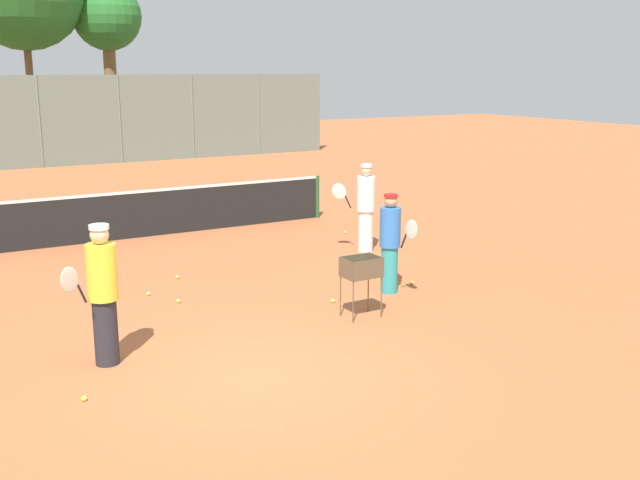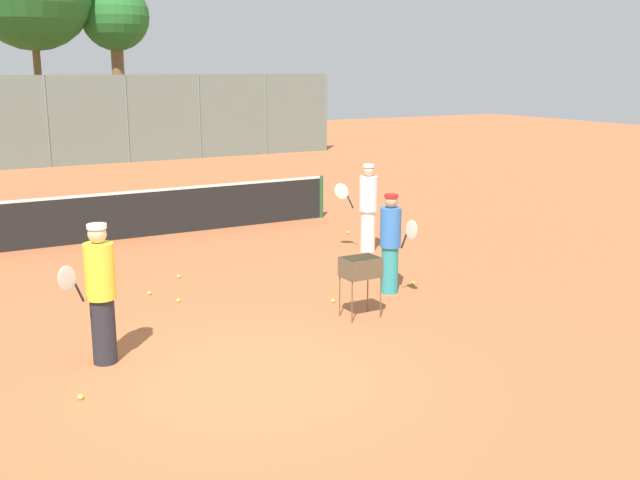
{
  "view_description": "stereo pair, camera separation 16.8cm",
  "coord_description": "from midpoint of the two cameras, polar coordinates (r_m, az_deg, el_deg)",
  "views": [
    {
      "loc": [
        -3.65,
        -7.88,
        3.73
      ],
      "look_at": [
        2.3,
        2.34,
        1.0
      ],
      "focal_mm": 42.0,
      "sensor_mm": 36.0,
      "label": 1
    },
    {
      "loc": [
        -3.5,
        -7.97,
        3.73
      ],
      "look_at": [
        2.3,
        2.34,
        1.0
      ],
      "focal_mm": 42.0,
      "sensor_mm": 36.0,
      "label": 2
    }
  ],
  "objects": [
    {
      "name": "tennis_ball_5",
      "position": [
        13.29,
        7.45,
        -3.28
      ],
      "size": [
        0.07,
        0.07,
        0.07
      ],
      "primitive_type": "sphere",
      "color": "#D1E54C",
      "rests_on": "ground_plane"
    },
    {
      "name": "parked_car",
      "position": [
        36.27,
        -14.19,
        7.74
      ],
      "size": [
        4.2,
        1.7,
        1.6
      ],
      "color": "white",
      "rests_on": "ground_plane"
    },
    {
      "name": "tennis_ball_7",
      "position": [
        12.2,
        1.37,
        -4.65
      ],
      "size": [
        0.07,
        0.07,
        0.07
      ],
      "primitive_type": "sphere",
      "color": "#D1E54C",
      "rests_on": "ground_plane"
    },
    {
      "name": "tennis_ball_2",
      "position": [
        17.23,
        2.45,
        0.58
      ],
      "size": [
        0.07,
        0.07,
        0.07
      ],
      "primitive_type": "sphere",
      "color": "#D1E54C",
      "rests_on": "ground_plane"
    },
    {
      "name": "tree_0",
      "position": [
        35.62,
        -15.2,
        15.84
      ],
      "size": [
        2.99,
        2.99,
        7.46
      ],
      "color": "brown",
      "rests_on": "ground_plane"
    },
    {
      "name": "ground_plane",
      "position": [
        9.46,
        -4.75,
        -10.27
      ],
      "size": [
        80.0,
        80.0,
        0.0
      ],
      "primitive_type": "plane",
      "color": "#B26038"
    },
    {
      "name": "tennis_ball_1",
      "position": [
        13.82,
        -10.37,
        -2.75
      ],
      "size": [
        0.07,
        0.07,
        0.07
      ],
      "primitive_type": "sphere",
      "color": "#D1E54C",
      "rests_on": "ground_plane"
    },
    {
      "name": "tennis_net",
      "position": [
        16.97,
        -16.68,
        1.67
      ],
      "size": [
        11.54,
        0.1,
        1.07
      ],
      "color": "#26592D",
      "rests_on": "ground_plane"
    },
    {
      "name": "back_fence",
      "position": [
        30.32,
        -22.77,
        8.22
      ],
      "size": [
        27.56,
        0.08,
        3.47
      ],
      "color": "slate",
      "rests_on": "ground_plane"
    },
    {
      "name": "player_yellow_shirt",
      "position": [
        15.4,
        3.97,
        2.54
      ],
      "size": [
        0.83,
        0.61,
        1.82
      ],
      "rotation": [
        0.0,
        0.0,
        2.57
      ],
      "color": "white",
      "rests_on": "ground_plane"
    },
    {
      "name": "ball_cart",
      "position": [
        11.35,
        3.5,
        -2.46
      ],
      "size": [
        0.56,
        0.41,
        0.94
      ],
      "color": "brown",
      "rests_on": "ground_plane"
    },
    {
      "name": "tennis_ball_0",
      "position": [
        9.19,
        -17.28,
        -11.35
      ],
      "size": [
        0.07,
        0.07,
        0.07
      ],
      "primitive_type": "sphere",
      "color": "#D1E54C",
      "rests_on": "ground_plane"
    },
    {
      "name": "player_white_outfit",
      "position": [
        12.58,
        5.79,
        -0.17
      ],
      "size": [
        0.35,
        0.91,
        1.69
      ],
      "rotation": [
        0.0,
        0.0,
        4.78
      ],
      "color": "teal",
      "rests_on": "ground_plane"
    },
    {
      "name": "player_red_cap",
      "position": [
        9.88,
        -15.91,
        -3.85
      ],
      "size": [
        0.82,
        0.62,
        1.83
      ],
      "rotation": [
        0.0,
        0.0,
        3.74
      ],
      "color": "#26262D",
      "rests_on": "ground_plane"
    },
    {
      "name": "tennis_ball_6",
      "position": [
        12.92,
        -12.52,
        -3.96
      ],
      "size": [
        0.07,
        0.07,
        0.07
      ],
      "primitive_type": "sphere",
      "color": "#D1E54C",
      "rests_on": "ground_plane"
    },
    {
      "name": "tennis_ball_3",
      "position": [
        12.42,
        -10.35,
        -4.55
      ],
      "size": [
        0.07,
        0.07,
        0.07
      ],
      "primitive_type": "sphere",
      "color": "#D1E54C",
      "rests_on": "ground_plane"
    }
  ]
}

